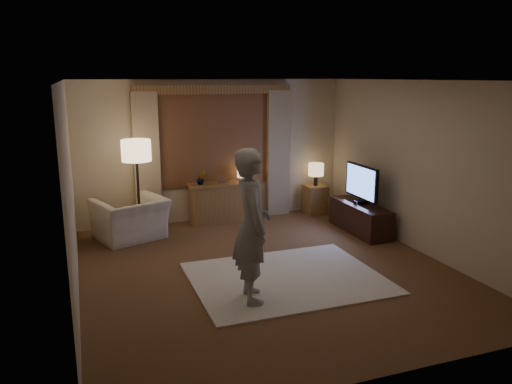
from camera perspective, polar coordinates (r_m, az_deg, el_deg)
name	(u,v)px	position (r m, az deg, el deg)	size (l,w,h in m)	color
room	(255,170)	(7.17, -0.12, 2.51)	(5.04, 5.54, 2.64)	brown
rug	(287,278)	(6.80, 3.51, -9.78)	(2.50, 2.00, 0.02)	white
sideboard	(223,203)	(9.27, -3.82, -1.31)	(1.20, 0.40, 0.70)	brown
picture_frame	(222,180)	(9.17, -3.86, 1.42)	(0.16, 0.02, 0.20)	brown
plant	(201,178)	(9.06, -6.30, 1.55)	(0.17, 0.13, 0.30)	#999999
table_lamp_sideboard	(243,173)	(9.26, -1.49, 2.18)	(0.22, 0.22, 0.30)	black
floor_lamp	(136,156)	(8.39, -13.50, 4.03)	(0.48, 0.48, 1.65)	black
armchair	(131,219)	(8.50, -14.14, -3.04)	(1.06, 0.93, 0.69)	beige
side_table	(315,199)	(9.91, 6.78, -0.84)	(0.40, 0.40, 0.56)	brown
table_lamp_side	(316,170)	(9.78, 6.87, 2.50)	(0.30, 0.30, 0.44)	black
tv_stand	(360,218)	(8.86, 11.80, -2.92)	(0.45, 1.40, 0.50)	black
tv	(362,183)	(8.71, 11.98, 1.04)	(0.23, 0.94, 0.68)	black
person	(252,226)	(5.86, -0.49, -3.88)	(0.67, 0.44, 1.84)	#9E9B92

